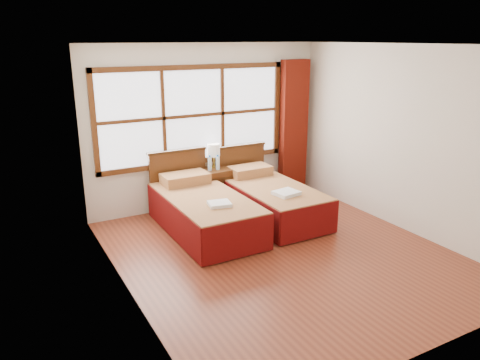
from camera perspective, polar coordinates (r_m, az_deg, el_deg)
floor at (r=6.13m, az=5.27°, el=-8.95°), size 4.50×4.50×0.00m
ceiling at (r=5.52m, az=6.02°, el=16.12°), size 4.50×4.50×0.00m
wall_back at (r=7.60m, az=-4.01°, el=6.55°), size 4.00×0.00×4.00m
wall_left at (r=4.88m, az=-14.19°, el=0.07°), size 0.00×4.50×4.50m
wall_right at (r=6.99m, az=19.35°, el=4.69°), size 0.00×4.50×4.50m
window at (r=7.44m, az=-5.68°, el=7.83°), size 3.16×0.06×1.56m
curtain at (r=8.30m, az=6.55°, el=6.45°), size 0.50×0.16×2.30m
bed_left at (r=6.72m, az=-4.49°, el=-3.72°), size 1.03×2.05×1.00m
bed_right at (r=7.22m, az=3.66°, el=-2.28°), size 0.99×2.01×0.96m
nightstand at (r=7.63m, az=-2.89°, el=-0.97°), size 0.48×0.48×0.65m
towels_left at (r=6.23m, az=-2.53°, el=-2.92°), size 0.33×0.30×0.04m
towels_right at (r=6.73m, az=5.67°, el=-1.59°), size 0.37×0.34×0.05m
lamp at (r=7.57m, az=-3.23°, el=3.58°), size 0.20×0.20×0.39m
bottle_near at (r=7.42m, az=-3.71°, el=2.01°), size 0.07×0.07×0.25m
bottle_far at (r=7.46m, az=-2.73°, el=2.10°), size 0.06×0.06×0.24m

